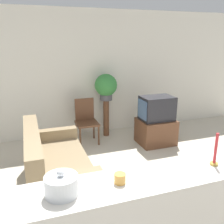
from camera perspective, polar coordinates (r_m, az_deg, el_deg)
The scene contains 10 objects.
wall_back at distance 5.46m, azimuth -10.78°, elevation 8.37°, with size 9.00×0.06×2.70m.
couch at distance 3.73m, azimuth -12.93°, elevation -12.43°, with size 0.84×1.69×0.89m.
tv_stand at distance 5.21m, azimuth 9.96°, elevation -4.38°, with size 0.71×0.59×0.51m.
television at distance 5.06m, azimuth 10.17°, elevation 0.87°, with size 0.65×0.45×0.48m.
wooden_chair at distance 5.18m, azimuth -5.96°, elevation -1.58°, with size 0.44×0.44×0.90m.
plant_stand at distance 5.50m, azimuth -1.35°, elevation -1.36°, with size 0.13×0.13×0.81m.
potted_plant at distance 5.33m, azimuth -1.40°, elevation 5.96°, with size 0.48×0.48×0.56m.
decorative_bowl at distance 1.82m, azimuth -11.49°, elevation -16.08°, with size 0.23×0.23×0.19m.
candle_jar at distance 1.93m, azimuth 1.82°, elevation -14.93°, with size 0.09×0.09×0.08m.
candlestick at distance 2.32m, azimuth 22.50°, elevation -8.91°, with size 0.07×0.07×0.29m.
Camera 1 is at (-0.79, -1.92, 2.07)m, focal length 40.00 mm.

